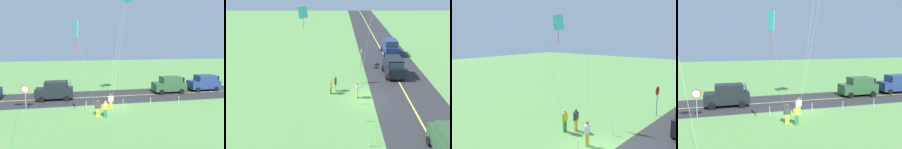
{
  "view_description": "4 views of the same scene",
  "coord_description": "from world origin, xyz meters",
  "views": [
    {
      "loc": [
        3.88,
        21.85,
        6.84
      ],
      "look_at": [
        0.35,
        2.81,
        3.9
      ],
      "focal_mm": 33.6,
      "sensor_mm": 36.0,
      "label": 1
    },
    {
      "loc": [
        -23.84,
        3.03,
        11.87
      ],
      "look_at": [
        -0.24,
        2.89,
        2.62
      ],
      "focal_mm": 43.37,
      "sensor_mm": 36.0,
      "label": 2
    },
    {
      "loc": [
        -12.53,
        -7.59,
        6.88
      ],
      "look_at": [
        -0.94,
        2.0,
        4.52
      ],
      "focal_mm": 41.7,
      "sensor_mm": 36.0,
      "label": 3
    },
    {
      "loc": [
        6.69,
        21.98,
        6.64
      ],
      "look_at": [
        1.17,
        1.89,
        3.79
      ],
      "focal_mm": 40.74,
      "sensor_mm": 36.0,
      "label": 4
    }
  ],
  "objects": [
    {
      "name": "ground_plane",
      "position": [
        0.0,
        0.0,
        -0.05
      ],
      "size": [
        120.0,
        120.0,
        0.1
      ],
      "primitive_type": "cube",
      "color": "#60994C"
    },
    {
      "name": "asphalt_road",
      "position": [
        0.0,
        -4.0,
        0.0
      ],
      "size": [
        120.0,
        7.0,
        0.0
      ],
      "primitive_type": "cube",
      "color": "#2D2D30",
      "rests_on": "ground"
    },
    {
      "name": "road_centre_stripe",
      "position": [
        0.0,
        -4.0,
        0.01
      ],
      "size": [
        120.0,
        0.16,
        0.0
      ],
      "primitive_type": "cube",
      "color": "#E5E04C",
      "rests_on": "asphalt_road"
    },
    {
      "name": "car_suv_foreground",
      "position": [
        6.13,
        -3.68,
        1.15
      ],
      "size": [
        4.4,
        2.12,
        2.24
      ],
      "color": "black",
      "rests_on": "ground"
    },
    {
      "name": "car_parked_east_near",
      "position": [
        14.79,
        -4.88,
        1.15
      ],
      "size": [
        4.4,
        2.12,
        2.24
      ],
      "color": "navy",
      "rests_on": "ground"
    },
    {
      "name": "stop_sign",
      "position": [
        8.75,
        -0.1,
        1.8
      ],
      "size": [
        0.76,
        0.08,
        2.56
      ],
      "color": "gray",
      "rests_on": "ground"
    },
    {
      "name": "person_adult_near",
      "position": [
        0.14,
        1.05,
        0.86
      ],
      "size": [
        0.58,
        0.22,
        1.6
      ],
      "rotation": [
        0.0,
        0.0,
        1.55
      ],
      "color": "yellow",
      "rests_on": "ground"
    },
    {
      "name": "person_adult_companion",
      "position": [
        1.76,
        3.13,
        0.86
      ],
      "size": [
        0.58,
        0.22,
        1.6
      ],
      "rotation": [
        0.0,
        0.0,
        4.93
      ],
      "color": "yellow",
      "rests_on": "ground"
    },
    {
      "name": "person_child_watcher",
      "position": [
        1.1,
        3.61,
        0.86
      ],
      "size": [
        0.58,
        0.22,
        1.6
      ],
      "rotation": [
        0.0,
        0.0,
        2.3
      ],
      "color": "#338C4C",
      "rests_on": "ground"
    },
    {
      "name": "kite_blue_mid",
      "position": [
        3.61,
        6.35,
        7.65
      ],
      "size": [
        2.03,
        3.76,
        8.44
      ],
      "color": "silver",
      "rests_on": "ground"
    },
    {
      "name": "fence_post_0",
      "position": [
        -7.71,
        0.7,
        0.45
      ],
      "size": [
        0.05,
        0.05,
        0.9
      ],
      "primitive_type": "cylinder",
      "color": "silver",
      "rests_on": "ground"
    },
    {
      "name": "fence_post_1",
      "position": [
        -4.35,
        0.7,
        0.45
      ],
      "size": [
        0.05,
        0.05,
        0.9
      ],
      "primitive_type": "cylinder",
      "color": "silver",
      "rests_on": "ground"
    },
    {
      "name": "fence_post_2",
      "position": [
        -1.26,
        0.7,
        0.45
      ],
      "size": [
        0.05,
        0.05,
        0.9
      ],
      "primitive_type": "cylinder",
      "color": "silver",
      "rests_on": "ground"
    },
    {
      "name": "fence_post_3",
      "position": [
        2.68,
        0.7,
        0.45
      ],
      "size": [
        0.05,
        0.05,
        0.9
      ],
      "primitive_type": "cylinder",
      "color": "silver",
      "rests_on": "ground"
    }
  ]
}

